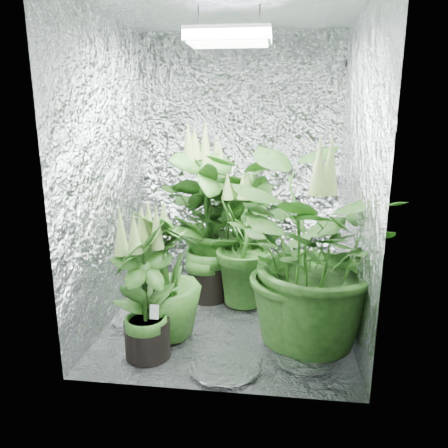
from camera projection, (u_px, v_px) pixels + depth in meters
name	position (u px, v px, depth m)	size (l,w,h in m)	color
ground	(228.00, 320.00, 3.02)	(1.60, 1.60, 0.00)	white
walls	(228.00, 176.00, 2.77)	(1.62, 1.62, 2.00)	white
ceiling	(229.00, 5.00, 2.52)	(1.60, 1.60, 0.01)	white
grow_lamp	(229.00, 37.00, 2.57)	(0.50, 0.30, 0.22)	gray
plant_a	(227.00, 220.00, 3.49)	(0.99, 0.99, 1.18)	black
plant_b	(208.00, 221.00, 3.23)	(0.88, 0.88, 1.32)	black
plant_c	(242.00, 244.00, 3.16)	(0.67, 0.67, 1.02)	black
plant_d	(165.00, 278.00, 2.69)	(0.63, 0.63, 0.90)	black
plant_e	(307.00, 255.00, 2.51)	(1.25, 1.25, 1.26)	black
plant_f	(145.00, 293.00, 2.48)	(0.52, 0.52, 0.89)	black
circulation_fan	(309.00, 270.00, 3.51)	(0.15, 0.34, 0.39)	black
plant_label	(154.00, 312.00, 2.47)	(0.05, 0.01, 0.08)	white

